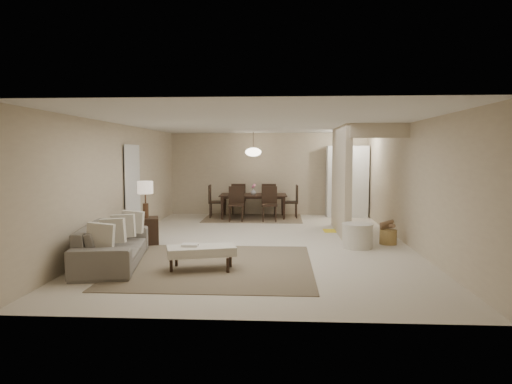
# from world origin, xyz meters

# --- Properties ---
(floor) EXTENTS (9.00, 9.00, 0.00)m
(floor) POSITION_xyz_m (0.00, 0.00, 0.00)
(floor) COLOR beige
(floor) RESTS_ON ground
(ceiling) EXTENTS (9.00, 9.00, 0.00)m
(ceiling) POSITION_xyz_m (0.00, 0.00, 2.50)
(ceiling) COLOR white
(ceiling) RESTS_ON back_wall
(back_wall) EXTENTS (6.00, 0.00, 6.00)m
(back_wall) POSITION_xyz_m (0.00, 4.50, 1.25)
(back_wall) COLOR #BDAA8F
(back_wall) RESTS_ON floor
(left_wall) EXTENTS (0.00, 9.00, 9.00)m
(left_wall) POSITION_xyz_m (-3.00, 0.00, 1.25)
(left_wall) COLOR #BDAA8F
(left_wall) RESTS_ON floor
(right_wall) EXTENTS (0.00, 9.00, 9.00)m
(right_wall) POSITION_xyz_m (3.00, 0.00, 1.25)
(right_wall) COLOR #BDAA8F
(right_wall) RESTS_ON floor
(partition) EXTENTS (0.15, 2.50, 2.50)m
(partition) POSITION_xyz_m (1.80, 1.25, 1.25)
(partition) COLOR #BDAA8F
(partition) RESTS_ON floor
(doorway) EXTENTS (0.04, 0.90, 2.04)m
(doorway) POSITION_xyz_m (-2.97, 0.60, 1.02)
(doorway) COLOR black
(doorway) RESTS_ON floor
(pantry_cabinet) EXTENTS (1.20, 0.55, 2.10)m
(pantry_cabinet) POSITION_xyz_m (2.35, 4.15, 1.05)
(pantry_cabinet) COLOR white
(pantry_cabinet) RESTS_ON floor
(flush_light) EXTENTS (0.44, 0.44, 0.05)m
(flush_light) POSITION_xyz_m (2.30, 3.20, 2.46)
(flush_light) COLOR white
(flush_light) RESTS_ON ceiling
(living_rug) EXTENTS (3.20, 3.20, 0.01)m
(living_rug) POSITION_xyz_m (-0.68, -2.01, 0.01)
(living_rug) COLOR brown
(living_rug) RESTS_ON floor
(sofa) EXTENTS (2.46, 1.31, 0.68)m
(sofa) POSITION_xyz_m (-2.45, -2.01, 0.34)
(sofa) COLOR slate
(sofa) RESTS_ON floor
(ottoman_bench) EXTENTS (1.18, 0.78, 0.39)m
(ottoman_bench) POSITION_xyz_m (-0.88, -2.31, 0.31)
(ottoman_bench) COLOR beige
(ottoman_bench) RESTS_ON living_rug
(side_table) EXTENTS (0.62, 0.62, 0.55)m
(side_table) POSITION_xyz_m (-2.40, -0.27, 0.28)
(side_table) COLOR black
(side_table) RESTS_ON floor
(table_lamp) EXTENTS (0.32, 0.32, 0.76)m
(table_lamp) POSITION_xyz_m (-2.40, -0.27, 1.12)
(table_lamp) COLOR #4E3221
(table_lamp) RESTS_ON side_table
(round_pouf) EXTENTS (0.62, 0.62, 0.48)m
(round_pouf) POSITION_xyz_m (1.93, -0.41, 0.24)
(round_pouf) COLOR beige
(round_pouf) RESTS_ON floor
(wicker_basket) EXTENTS (0.44, 0.44, 0.30)m
(wicker_basket) POSITION_xyz_m (2.63, 0.00, 0.15)
(wicker_basket) COLOR olive
(wicker_basket) RESTS_ON floor
(dining_rug) EXTENTS (2.80, 2.10, 0.01)m
(dining_rug) POSITION_xyz_m (-0.41, 3.70, 0.01)
(dining_rug) COLOR brown
(dining_rug) RESTS_ON floor
(dining_table) EXTENTS (1.98, 1.16, 0.68)m
(dining_table) POSITION_xyz_m (-0.41, 3.70, 0.34)
(dining_table) COLOR black
(dining_table) RESTS_ON dining_rug
(dining_chairs) EXTENTS (2.60, 1.92, 0.96)m
(dining_chairs) POSITION_xyz_m (-0.41, 3.70, 0.48)
(dining_chairs) COLOR black
(dining_chairs) RESTS_ON dining_rug
(vase) EXTENTS (0.19, 0.19, 0.17)m
(vase) POSITION_xyz_m (-0.41, 3.70, 0.77)
(vase) COLOR silver
(vase) RESTS_ON dining_table
(yellow_mat) EXTENTS (0.81, 0.51, 0.01)m
(yellow_mat) POSITION_xyz_m (1.84, 1.55, 0.01)
(yellow_mat) COLOR yellow
(yellow_mat) RESTS_ON floor
(pendant_light) EXTENTS (0.46, 0.46, 0.71)m
(pendant_light) POSITION_xyz_m (-0.41, 3.70, 1.92)
(pendant_light) COLOR #4E3221
(pendant_light) RESTS_ON ceiling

